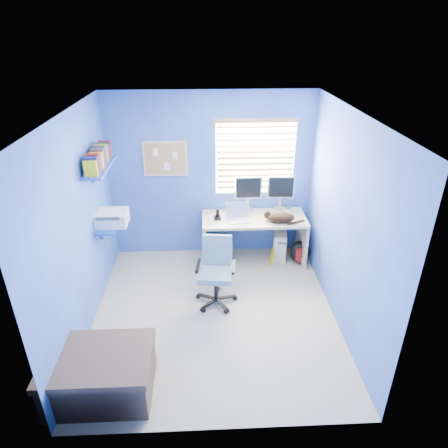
{
  "coord_description": "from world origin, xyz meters",
  "views": [
    {
      "loc": [
        -0.07,
        -3.98,
        3.31
      ],
      "look_at": [
        0.15,
        0.65,
        0.95
      ],
      "focal_mm": 32.0,
      "sensor_mm": 36.0,
      "label": 1
    }
  ],
  "objects_px": {
    "tower_pc": "(280,244)",
    "office_chair": "(216,279)",
    "laptop": "(239,214)",
    "cat": "(281,218)",
    "desk": "(253,239)"
  },
  "relations": [
    {
      "from": "tower_pc",
      "to": "laptop",
      "type": "bearing_deg",
      "value": -154.1
    },
    {
      "from": "desk",
      "to": "tower_pc",
      "type": "relative_size",
      "value": 3.39
    },
    {
      "from": "laptop",
      "to": "cat",
      "type": "bearing_deg",
      "value": -14.41
    },
    {
      "from": "laptop",
      "to": "cat",
      "type": "distance_m",
      "value": 0.61
    },
    {
      "from": "tower_pc",
      "to": "office_chair",
      "type": "distance_m",
      "value": 1.48
    },
    {
      "from": "desk",
      "to": "laptop",
      "type": "distance_m",
      "value": 0.54
    },
    {
      "from": "desk",
      "to": "laptop",
      "type": "relative_size",
      "value": 4.62
    },
    {
      "from": "laptop",
      "to": "cat",
      "type": "xyz_separation_m",
      "value": [
        0.6,
        -0.08,
        -0.04
      ]
    },
    {
      "from": "desk",
      "to": "cat",
      "type": "relative_size",
      "value": 3.95
    },
    {
      "from": "tower_pc",
      "to": "office_chair",
      "type": "relative_size",
      "value": 0.51
    },
    {
      "from": "laptop",
      "to": "office_chair",
      "type": "relative_size",
      "value": 0.37
    },
    {
      "from": "desk",
      "to": "office_chair",
      "type": "distance_m",
      "value": 1.13
    },
    {
      "from": "office_chair",
      "to": "tower_pc",
      "type": "bearing_deg",
      "value": 46.34
    },
    {
      "from": "tower_pc",
      "to": "office_chair",
      "type": "height_order",
      "value": "office_chair"
    },
    {
      "from": "laptop",
      "to": "cat",
      "type": "height_order",
      "value": "laptop"
    }
  ]
}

